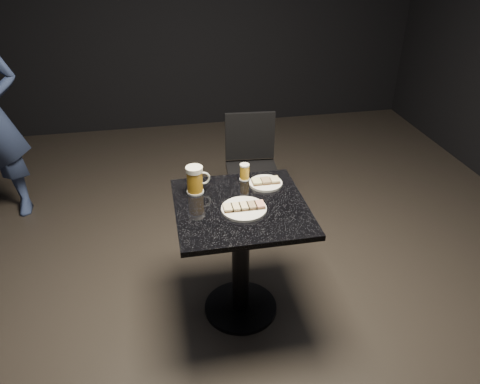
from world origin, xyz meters
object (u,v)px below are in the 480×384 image
plate_large (244,209)px  table (241,242)px  beer_tumbler (245,172)px  chair (252,164)px  plate_small (266,183)px  beer_mug (195,180)px

plate_large → table: size_ratio=0.32×
plate_large → beer_tumbler: beer_tumbler is taller
beer_tumbler → chair: bearing=74.1°
plate_small → chair: bearing=83.7°
plate_large → table: plate_large is taller
beer_mug → beer_tumbler: 0.31m
table → plate_large: bearing=-81.5°
beer_tumbler → chair: chair is taller
plate_large → plate_small: (0.18, 0.24, 0.00)m
plate_small → table: bearing=-133.7°
table → beer_mug: 0.43m
table → beer_mug: beer_mug is taller
table → plate_small: bearing=46.3°
plate_large → chair: bearing=75.4°
beer_mug → chair: (0.49, 0.76, -0.33)m
table → beer_mug: size_ratio=4.75×
table → beer_tumbler: beer_tumbler is taller
plate_large → chair: size_ratio=0.28×
table → beer_mug: bearing=140.4°
beer_tumbler → chair: (0.19, 0.67, -0.30)m
chair → beer_mug: bearing=-122.5°
plate_small → beer_mug: 0.41m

